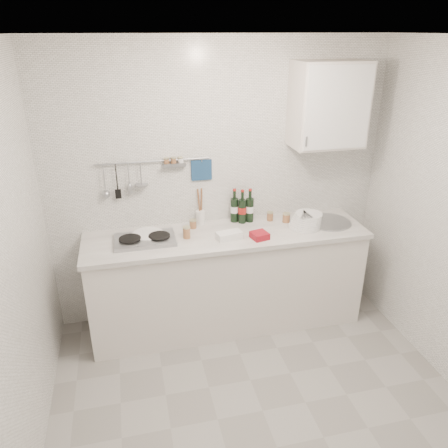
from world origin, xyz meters
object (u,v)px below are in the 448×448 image
wine_bottles (242,206)px  utensil_crock (201,215)px  wall_cabinet (329,105)px  plate_stack_sink (307,221)px  plate_stack_hob (147,235)px

wine_bottles → utensil_crock: bearing=173.1°
wall_cabinet → utensil_crock: bearing=173.1°
plate_stack_sink → wine_bottles: bearing=156.6°
plate_stack_hob → wine_bottles: (0.87, 0.14, 0.14)m
plate_stack_hob → plate_stack_sink: 1.40m
plate_stack_hob → utensil_crock: bearing=20.3°
wall_cabinet → utensil_crock: (-1.08, 0.13, -0.95)m
wine_bottles → utensil_crock: 0.38m
plate_stack_hob → wine_bottles: wine_bottles is taller
plate_stack_sink → wine_bottles: wine_bottles is taller
utensil_crock → wall_cabinet: bearing=-6.9°
plate_stack_hob → plate_stack_sink: (1.40, -0.09, 0.04)m
wall_cabinet → plate_stack_sink: size_ratio=2.27×
plate_stack_sink → utensil_crock: (-0.90, 0.28, 0.03)m
wall_cabinet → utensil_crock: size_ratio=2.03×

